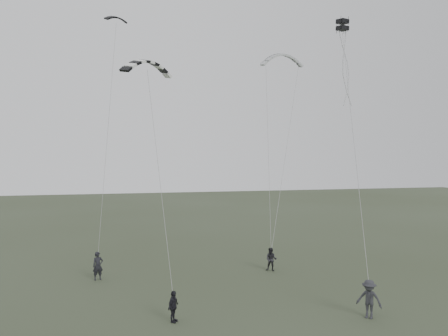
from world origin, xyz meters
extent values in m
plane|color=#333C26|center=(0.00, 0.00, 0.00)|extent=(140.00, 140.00, 0.00)
imported|color=black|center=(-7.31, 7.44, 0.93)|extent=(0.79, 0.64, 1.86)
imported|color=black|center=(4.55, 7.02, 0.83)|extent=(1.01, 0.95, 1.65)
imported|color=black|center=(-3.21, -0.84, 0.78)|extent=(0.82, 0.97, 1.56)
imported|color=#292A2E|center=(6.53, -2.48, 0.98)|extent=(1.41, 1.41, 1.96)
camera|label=1|loc=(-5.41, -22.18, 8.38)|focal=35.00mm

